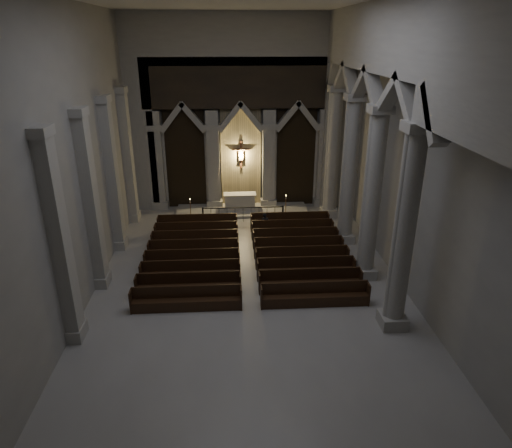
# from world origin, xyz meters

# --- Properties ---
(room) EXTENTS (24.00, 24.10, 12.00)m
(room) POSITION_xyz_m (0.00, 0.00, 7.60)
(room) COLOR #A19E99
(room) RESTS_ON ground
(sanctuary_wall) EXTENTS (14.00, 0.77, 12.00)m
(sanctuary_wall) POSITION_xyz_m (0.00, 11.54, 6.62)
(sanctuary_wall) COLOR #A9A69E
(sanctuary_wall) RESTS_ON ground
(right_arcade) EXTENTS (1.00, 24.00, 12.00)m
(right_arcade) POSITION_xyz_m (5.50, 1.33, 7.83)
(right_arcade) COLOR #A9A69E
(right_arcade) RESTS_ON ground
(left_pilasters) EXTENTS (0.60, 13.00, 8.03)m
(left_pilasters) POSITION_xyz_m (-6.75, 3.50, 3.91)
(left_pilasters) COLOR #A9A69E
(left_pilasters) RESTS_ON ground
(sanctuary_step) EXTENTS (8.50, 2.60, 0.15)m
(sanctuary_step) POSITION_xyz_m (0.00, 10.60, 0.07)
(sanctuary_step) COLOR #A9A69E
(sanctuary_step) RESTS_ON ground
(altar) EXTENTS (2.09, 0.84, 1.06)m
(altar) POSITION_xyz_m (-0.14, 10.64, 0.68)
(altar) COLOR #BDB7A6
(altar) RESTS_ON sanctuary_step
(altar_rail) EXTENTS (5.00, 0.09, 0.98)m
(altar_rail) POSITION_xyz_m (0.00, 8.78, 0.65)
(altar_rail) COLOR black
(altar_rail) RESTS_ON ground
(candle_stand_left) EXTENTS (0.25, 0.25, 1.49)m
(candle_stand_left) POSITION_xyz_m (-3.22, 9.04, 0.41)
(candle_stand_left) COLOR #915D2C
(candle_stand_left) RESTS_ON ground
(candle_stand_right) EXTENTS (0.26, 0.26, 1.52)m
(candle_stand_right) POSITION_xyz_m (2.69, 9.29, 0.41)
(candle_stand_right) COLOR #915D2C
(candle_stand_right) RESTS_ON ground
(pews) EXTENTS (10.02, 8.75, 1.03)m
(pews) POSITION_xyz_m (-0.00, 3.29, 0.34)
(pews) COLOR black
(pews) RESTS_ON ground
(worshipper) EXTENTS (0.52, 0.40, 1.29)m
(worshipper) POSITION_xyz_m (1.19, 6.78, 0.64)
(worshipper) COLOR black
(worshipper) RESTS_ON ground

